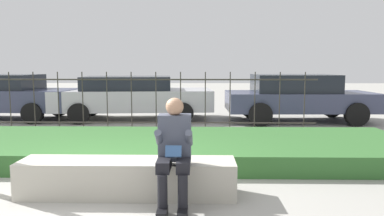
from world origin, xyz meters
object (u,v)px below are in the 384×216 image
car_parked_left (0,95)px  car_parked_center (132,96)px  person_seated_reader (174,148)px  car_parked_right (298,96)px  stone_bench (128,180)px

car_parked_left → car_parked_center: size_ratio=0.96×
person_seated_reader → car_parked_left: size_ratio=0.27×
person_seated_reader → car_parked_right: (3.14, 6.67, 0.05)m
stone_bench → person_seated_reader: (0.61, -0.31, 0.48)m
car_parked_left → car_parked_center: (4.00, 0.07, -0.02)m
person_seated_reader → car_parked_center: size_ratio=0.26×
car_parked_left → person_seated_reader: bearing=-46.3°
stone_bench → car_parked_center: size_ratio=0.56×
stone_bench → car_parked_left: 8.39m
car_parked_center → stone_bench: bearing=-85.4°
person_seated_reader → car_parked_right: size_ratio=0.30×
stone_bench → person_seated_reader: person_seated_reader is taller
stone_bench → person_seated_reader: 0.83m
stone_bench → person_seated_reader: bearing=-27.1°
car_parked_right → person_seated_reader: bearing=-116.6°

